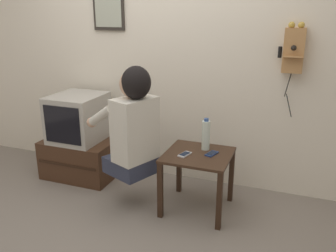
% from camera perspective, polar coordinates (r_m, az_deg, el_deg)
% --- Properties ---
extents(ground_plane, '(14.00, 14.00, 0.00)m').
position_cam_1_polar(ground_plane, '(2.84, -10.61, -17.39)').
color(ground_plane, slate).
extents(wall_back, '(6.80, 0.05, 2.55)m').
position_cam_1_polar(wall_back, '(3.45, -0.94, 12.20)').
color(wall_back, silver).
rests_on(wall_back, ground_plane).
extents(side_table, '(0.54, 0.52, 0.51)m').
position_cam_1_polar(side_table, '(2.97, 4.80, -6.17)').
color(side_table, '#382316').
rests_on(side_table, ground_plane).
extents(person, '(0.63, 0.54, 0.92)m').
position_cam_1_polar(person, '(2.90, -5.66, 0.52)').
color(person, '#2D3347').
rests_on(person, ground_plane).
extents(tv_stand, '(0.71, 0.53, 0.39)m').
position_cam_1_polar(tv_stand, '(3.77, -13.60, -4.85)').
color(tv_stand, '#422819').
rests_on(tv_stand, ground_plane).
extents(television, '(0.47, 0.52, 0.46)m').
position_cam_1_polar(television, '(3.62, -14.21, 1.30)').
color(television, '#ADA89E').
rests_on(television, tv_stand).
extents(wall_phone_antique, '(0.20, 0.18, 0.78)m').
position_cam_1_polar(wall_phone_antique, '(3.12, 19.51, 11.47)').
color(wall_phone_antique, '#AD7A47').
extents(framed_picture, '(0.33, 0.03, 0.45)m').
position_cam_1_polar(framed_picture, '(3.63, -9.54, 18.43)').
color(framed_picture, '#2D2823').
extents(cell_phone_held, '(0.09, 0.14, 0.01)m').
position_cam_1_polar(cell_phone_held, '(2.90, 2.71, -4.56)').
color(cell_phone_held, silver).
rests_on(cell_phone_held, side_table).
extents(cell_phone_spare, '(0.09, 0.14, 0.01)m').
position_cam_1_polar(cell_phone_spare, '(2.93, 7.01, -4.43)').
color(cell_phone_spare, navy).
rests_on(cell_phone_spare, side_table).
extents(water_bottle, '(0.07, 0.07, 0.27)m').
position_cam_1_polar(water_bottle, '(2.99, 6.09, -1.43)').
color(water_bottle, silver).
rests_on(water_bottle, side_table).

